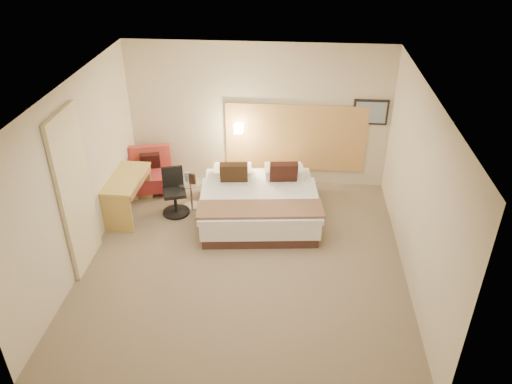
# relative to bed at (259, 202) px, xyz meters

# --- Properties ---
(floor) EXTENTS (4.80, 5.00, 0.02)m
(floor) POSITION_rel_bed_xyz_m (-0.13, -1.20, -0.32)
(floor) COLOR #7C6A53
(floor) RESTS_ON ground
(ceiling) EXTENTS (4.80, 5.00, 0.02)m
(ceiling) POSITION_rel_bed_xyz_m (-0.13, -1.20, 2.40)
(ceiling) COLOR white
(ceiling) RESTS_ON floor
(wall_back) EXTENTS (4.80, 0.02, 2.70)m
(wall_back) POSITION_rel_bed_xyz_m (-0.13, 1.31, 1.04)
(wall_back) COLOR beige
(wall_back) RESTS_ON floor
(wall_front) EXTENTS (4.80, 0.02, 2.70)m
(wall_front) POSITION_rel_bed_xyz_m (-0.13, -3.71, 1.04)
(wall_front) COLOR beige
(wall_front) RESTS_ON floor
(wall_left) EXTENTS (0.02, 5.00, 2.70)m
(wall_left) POSITION_rel_bed_xyz_m (-2.54, -1.20, 1.04)
(wall_left) COLOR beige
(wall_left) RESTS_ON floor
(wall_right) EXTENTS (0.02, 5.00, 2.70)m
(wall_right) POSITION_rel_bed_xyz_m (2.28, -1.20, 1.04)
(wall_right) COLOR beige
(wall_right) RESTS_ON floor
(headboard_panel) EXTENTS (2.60, 0.04, 1.30)m
(headboard_panel) POSITION_rel_bed_xyz_m (0.57, 1.27, 0.64)
(headboard_panel) COLOR tan
(headboard_panel) RESTS_ON wall_back
(art_frame) EXTENTS (0.62, 0.03, 0.47)m
(art_frame) POSITION_rel_bed_xyz_m (1.89, 1.28, 1.19)
(art_frame) COLOR black
(art_frame) RESTS_ON wall_back
(art_canvas) EXTENTS (0.54, 0.01, 0.39)m
(art_canvas) POSITION_rel_bed_xyz_m (1.89, 1.26, 1.19)
(art_canvas) COLOR #748BA0
(art_canvas) RESTS_ON wall_back
(lamp_arm) EXTENTS (0.02, 0.12, 0.02)m
(lamp_arm) POSITION_rel_bed_xyz_m (-0.48, 1.22, 0.84)
(lamp_arm) COLOR silver
(lamp_arm) RESTS_ON wall_back
(lamp_shade) EXTENTS (0.15, 0.15, 0.15)m
(lamp_shade) POSITION_rel_bed_xyz_m (-0.48, 1.16, 0.84)
(lamp_shade) COLOR #FAE8C3
(lamp_shade) RESTS_ON wall_back
(curtain) EXTENTS (0.06, 0.90, 2.42)m
(curtain) POSITION_rel_bed_xyz_m (-2.49, -1.45, 0.91)
(curtain) COLOR beige
(curtain) RESTS_ON wall_left
(bottle_a) EXTENTS (0.07, 0.07, 0.18)m
(bottle_a) POSITION_rel_bed_xyz_m (-1.31, 0.29, 0.27)
(bottle_a) COLOR #84B8CD
(bottle_a) RESTS_ON side_table
(bottle_b) EXTENTS (0.07, 0.07, 0.18)m
(bottle_b) POSITION_rel_bed_xyz_m (-1.24, 0.29, 0.27)
(bottle_b) COLOR #94CEE6
(bottle_b) RESTS_ON side_table
(menu_folder) EXTENTS (0.12, 0.08, 0.19)m
(menu_folder) POSITION_rel_bed_xyz_m (-1.18, 0.21, 0.28)
(menu_folder) COLOR #321E14
(menu_folder) RESTS_ON side_table
(bed) EXTENTS (2.13, 2.09, 0.96)m
(bed) POSITION_rel_bed_xyz_m (0.00, 0.00, 0.00)
(bed) COLOR #432621
(bed) RESTS_ON floor
(lounge_chair) EXTENTS (0.90, 0.83, 0.80)m
(lounge_chair) POSITION_rel_bed_xyz_m (-2.10, 0.80, 0.01)
(lounge_chair) COLOR tan
(lounge_chair) RESTS_ON floor
(side_table) EXTENTS (0.56, 0.56, 0.49)m
(side_table) POSITION_rel_bed_xyz_m (-1.23, 0.26, -0.04)
(side_table) COLOR silver
(side_table) RESTS_ON floor
(desk) EXTENTS (0.56, 1.19, 0.73)m
(desk) POSITION_rel_bed_xyz_m (-2.24, -0.09, 0.27)
(desk) COLOR gold
(desk) RESTS_ON floor
(desk_chair) EXTENTS (0.59, 0.59, 0.83)m
(desk_chair) POSITION_rel_bed_xyz_m (-1.47, 0.03, 0.03)
(desk_chair) COLOR black
(desk_chair) RESTS_ON floor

